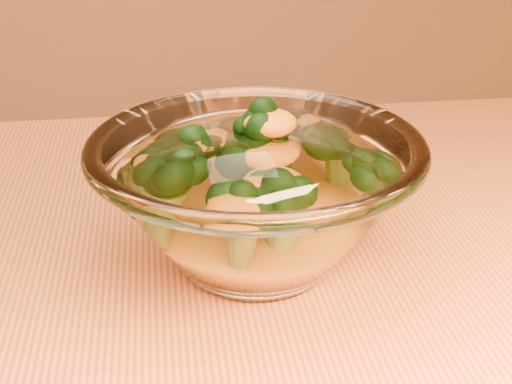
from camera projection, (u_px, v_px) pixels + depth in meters
glass_bowl at (256, 198)px, 0.52m from camera, size 0.24×0.24×0.11m
cheese_sauce at (256, 226)px, 0.53m from camera, size 0.12×0.12×0.03m
broccoli_heap at (248, 174)px, 0.52m from camera, size 0.17×0.16×0.09m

